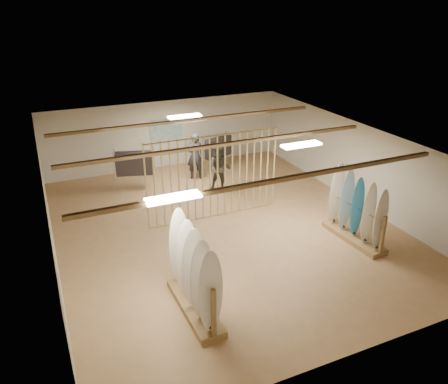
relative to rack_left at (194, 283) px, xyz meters
name	(u,v)px	position (x,y,z in m)	size (l,w,h in m)	color
floor	(224,227)	(2.24, 3.41, -0.75)	(12.00, 12.00, 0.00)	tan
ceiling	(224,142)	(2.24, 3.41, 2.05)	(12.00, 12.00, 0.00)	#9A9891
wall_back	(166,134)	(2.24, 9.41, 0.65)	(12.00, 12.00, 0.00)	beige
wall_front	(352,301)	(2.24, -2.59, 0.65)	(12.00, 12.00, 0.00)	beige
wall_left	(49,216)	(-2.76, 3.41, 0.65)	(12.00, 12.00, 0.00)	beige
wall_right	(356,163)	(7.24, 3.41, 0.65)	(12.00, 12.00, 0.00)	beige
ceiling_slats	(224,144)	(2.24, 3.41, 1.97)	(9.50, 6.12, 0.10)	olive
light_panels	(224,144)	(2.24, 3.41, 1.99)	(1.20, 0.35, 0.06)	white
bamboo_partition	(214,177)	(2.24, 4.21, 0.65)	(4.45, 0.05, 2.78)	tan
poster	(166,130)	(2.24, 9.39, 0.85)	(1.40, 0.03, 0.90)	teal
rack_left	(194,283)	(0.00, 0.00, 0.00)	(0.65, 2.32, 2.20)	olive
rack_right	(356,218)	(5.44, 1.11, -0.03)	(0.72, 2.24, 2.10)	olive
clothing_rack_a	(134,163)	(0.42, 7.54, 0.26)	(1.40, 0.71, 1.55)	silver
clothing_rack_b	(218,147)	(4.08, 8.19, 0.20)	(1.30, 0.82, 1.46)	silver
shopper_a	(195,153)	(2.83, 7.58, 0.30)	(0.77, 0.52, 2.10)	#2B2A33
shopper_b	(220,166)	(3.23, 6.03, 0.25)	(0.96, 0.75, 2.00)	#333127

